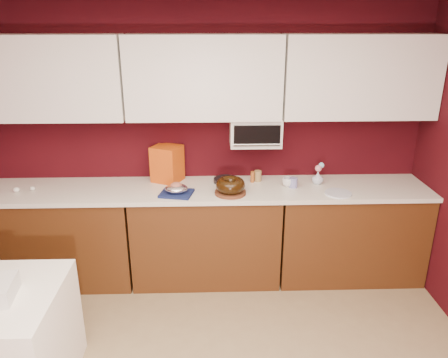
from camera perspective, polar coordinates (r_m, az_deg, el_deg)
name	(u,v)px	position (r m, az deg, el deg)	size (l,w,h in m)	color
wall_back	(205,141)	(4.08, -2.48, 5.02)	(4.00, 0.02, 2.50)	#38070D
base_cabinet_left	(61,237)	(4.32, -20.48, -7.11)	(1.31, 0.58, 0.86)	#4D280F
base_cabinet_center	(206,235)	(4.09, -2.34, -7.30)	(1.31, 0.58, 0.86)	#4D280F
base_cabinet_right	(348,233)	(4.29, 15.91, -6.77)	(1.31, 0.58, 0.86)	#4D280F
countertop	(205,190)	(3.90, -2.44, -1.44)	(4.00, 0.62, 0.04)	silver
upper_cabinet_left	(45,78)	(4.04, -22.36, 12.10)	(1.31, 0.33, 0.70)	white
upper_cabinet_center	(204,77)	(3.80, -2.64, 13.12)	(1.31, 0.33, 0.70)	white
upper_cabinet_right	(360,77)	(4.01, 17.29, 12.63)	(1.31, 0.33, 0.70)	white
toaster_oven	(255,131)	(3.92, 4.10, 6.27)	(0.45, 0.30, 0.25)	white
toaster_oven_door	(257,136)	(3.77, 4.34, 5.67)	(0.40, 0.02, 0.18)	black
toaster_oven_handle	(257,145)	(3.78, 4.33, 4.51)	(0.02, 0.02, 0.42)	silver
cake_base	(230,193)	(3.76, 0.84, -1.78)	(0.27, 0.27, 0.02)	brown
bundt_cake	(230,185)	(3.73, 0.85, -0.82)	(0.25, 0.25, 0.10)	black
navy_towel	(177,193)	(3.77, -6.22, -1.87)	(0.27, 0.23, 0.02)	#141D4B
foil_ham_nest	(176,188)	(3.75, -6.24, -1.24)	(0.20, 0.16, 0.07)	white
roasted_ham	(176,186)	(3.74, -6.26, -0.88)	(0.10, 0.08, 0.06)	#AC624E
pandoro_box	(167,164)	(4.04, -7.42, 2.01)	(0.24, 0.22, 0.33)	#B32A0B
dark_pan	(226,180)	(4.01, 0.22, -0.18)	(0.22, 0.22, 0.04)	black
coffee_mug	(288,181)	(3.95, 8.36, -0.27)	(0.09, 0.09, 0.10)	silver
blue_jar	(293,183)	(3.94, 9.05, -0.46)	(0.07, 0.07, 0.09)	navy
flower_vase	(318,177)	(4.06, 12.14, 0.25)	(0.08, 0.08, 0.13)	silver
flower_pink	(318,168)	(4.03, 12.23, 1.38)	(0.06, 0.06, 0.06)	pink
flower_blue	(321,165)	(4.05, 12.60, 1.77)	(0.05, 0.05, 0.05)	#92CBEB
china_plate	(338,193)	(3.88, 14.68, -1.80)	(0.23, 0.23, 0.01)	silver
amber_bottle	(252,177)	(4.01, 3.74, 0.28)	(0.04, 0.04, 0.10)	#994C1B
paper_cup	(258,176)	(4.05, 4.44, 0.40)	(0.07, 0.07, 0.10)	olive
egg_left	(16,190)	(4.20, -25.49, -1.27)	(0.06, 0.04, 0.04)	white
egg_right	(32,188)	(4.18, -23.74, -1.14)	(0.05, 0.04, 0.04)	silver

